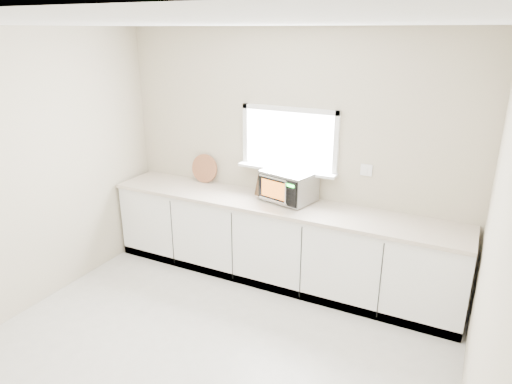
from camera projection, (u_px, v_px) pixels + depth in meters
The scene contains 8 objects.
ground at pixel (191, 373), 3.76m from camera, with size 4.00×4.00×0.00m, color beige.
back_wall at pixel (289, 156), 4.97m from camera, with size 4.00×0.17×2.70m.
cabinets at pixel (277, 243), 5.04m from camera, with size 3.92×0.60×0.88m, color white.
countertop at pixel (277, 204), 4.87m from camera, with size 3.92×0.64×0.04m, color beige.
microwave at pixel (289, 185), 4.87m from camera, with size 0.60×0.52×0.33m.
knife_block at pixel (265, 185), 4.97m from camera, with size 0.18×0.25×0.33m.
cutting_board at pixel (204, 168), 5.47m from camera, with size 0.34×0.34×0.02m, color #B06344.
coffee_grinder at pixel (292, 191), 4.92m from camera, with size 0.13×0.13×0.20m.
Camera 1 is at (1.84, -2.47, 2.67)m, focal length 32.00 mm.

